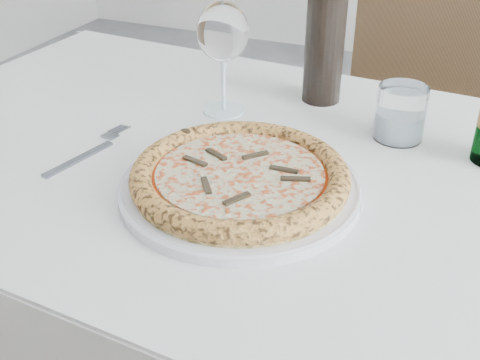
{
  "coord_description": "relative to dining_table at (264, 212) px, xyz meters",
  "views": [
    {
      "loc": [
        0.08,
        -0.5,
        1.2
      ],
      "look_at": [
        -0.2,
        0.15,
        0.78
      ],
      "focal_mm": 45.0,
      "sensor_mm": 36.0,
      "label": 1
    }
  ],
  "objects": [
    {
      "name": "fork",
      "position": [
        -0.26,
        -0.08,
        0.1
      ],
      "size": [
        0.04,
        0.19,
        0.0
      ],
      "color": "slate",
      "rests_on": "dining_table"
    },
    {
      "name": "chair_far",
      "position": [
        0.09,
        0.74,
        -0.13
      ],
      "size": [
        0.52,
        0.52,
        0.93
      ],
      "color": "brown",
      "rests_on": "floor"
    },
    {
      "name": "plate",
      "position": [
        0.0,
        -0.1,
        0.1
      ],
      "size": [
        0.33,
        0.33,
        0.02
      ],
      "color": "white",
      "rests_on": "dining_table"
    },
    {
      "name": "tumbler",
      "position": [
        0.17,
        0.15,
        0.13
      ],
      "size": [
        0.08,
        0.08,
        0.09
      ],
      "color": "white",
      "rests_on": "dining_table"
    },
    {
      "name": "dining_table",
      "position": [
        0.0,
        0.0,
        0.0
      ],
      "size": [
        1.4,
        0.88,
        0.76
      ],
      "color": "brown",
      "rests_on": "floor"
    },
    {
      "name": "wine_glass",
      "position": [
        -0.13,
        0.14,
        0.24
      ],
      "size": [
        0.09,
        0.09,
        0.19
      ],
      "color": "silver",
      "rests_on": "dining_table"
    },
    {
      "name": "pizza",
      "position": [
        -0.0,
        -0.1,
        0.12
      ],
      "size": [
        0.3,
        0.3,
        0.03
      ],
      "color": "#EDCC79",
      "rests_on": "plate"
    },
    {
      "name": "wine_bottle",
      "position": [
        0.01,
        0.26,
        0.22
      ],
      "size": [
        0.07,
        0.07,
        0.29
      ],
      "color": "black",
      "rests_on": "dining_table"
    }
  ]
}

